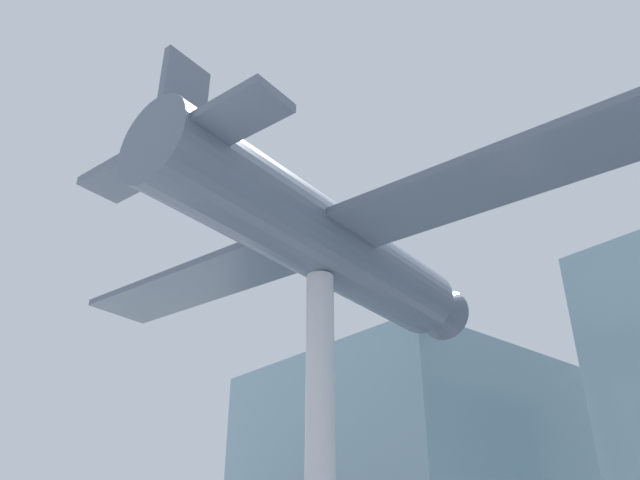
{
  "coord_description": "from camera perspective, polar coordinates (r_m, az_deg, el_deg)",
  "views": [
    {
      "loc": [
        10.2,
        -8.64,
        1.97
      ],
      "look_at": [
        0.0,
        0.0,
        8.92
      ],
      "focal_mm": 35.0,
      "sensor_mm": 36.0,
      "label": 1
    }
  ],
  "objects": [
    {
      "name": "suspended_airplane",
      "position": [
        15.29,
        0.71,
        -0.38
      ],
      "size": [
        16.02,
        12.13,
        3.29
      ],
      "rotation": [
        0.0,
        0.0,
        0.21
      ],
      "color": "#4C5666",
      "rests_on": "support_pylon_central"
    },
    {
      "name": "support_pylon_central",
      "position": [
        13.52,
        0.0,
        -18.92
      ],
      "size": [
        0.64,
        0.64,
        7.96
      ],
      "color": "#B7B7BC",
      "rests_on": "ground_plane"
    }
  ]
}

